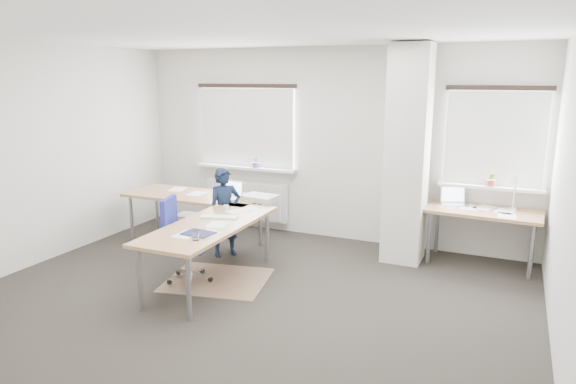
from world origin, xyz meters
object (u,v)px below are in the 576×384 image
at_px(task_chair, 186,258).
at_px(person, 225,212).
at_px(desk_side, 483,213).
at_px(desk_main, 205,210).

distance_m(task_chair, person, 1.03).
bearing_deg(task_chair, desk_side, 17.19).
relative_size(desk_side, task_chair, 1.43).
xyz_separation_m(desk_main, desk_side, (3.28, 1.34, -0.01)).
height_order(task_chair, person, person).
height_order(desk_main, task_chair, task_chair).
xyz_separation_m(desk_main, task_chair, (0.15, -0.66, -0.41)).
xyz_separation_m(desk_side, person, (-3.18, -1.02, -0.09)).
relative_size(desk_side, person, 1.20).
relative_size(task_chair, person, 0.84).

